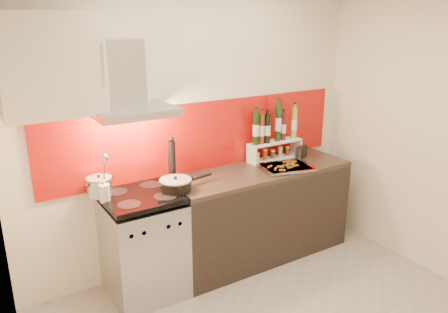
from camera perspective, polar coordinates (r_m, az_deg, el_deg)
back_wall at (r=4.00m, az=-3.41°, el=3.70°), size 3.40×0.02×2.60m
left_wall at (r=2.24m, az=-25.23°, el=-9.56°), size 0.02×2.80×2.60m
backsplash at (r=4.04m, az=-2.68°, el=2.66°), size 3.00×0.02×0.64m
range_stove at (r=3.78m, az=-10.42°, el=-11.43°), size 0.60×0.60×0.91m
counter at (r=4.30m, az=4.64°, el=-7.33°), size 1.80×0.60×0.90m
range_hood at (r=3.49m, az=-12.49°, el=8.68°), size 0.62×0.50×0.61m
upper_cabinet at (r=3.31m, az=-21.78°, el=11.02°), size 0.70×0.35×0.72m
stock_pot at (r=3.62m, az=-15.94°, el=-3.75°), size 0.20×0.20×0.17m
saute_pan at (r=3.61m, az=-6.25°, el=-3.64°), size 0.51×0.26×0.12m
utensil_jar at (r=3.48m, az=-15.33°, el=-3.92°), size 0.08×0.13×0.40m
pepper_mill at (r=3.77m, az=-6.82°, el=-0.49°), size 0.06×0.06×0.41m
step_shelf at (r=4.36m, az=6.49°, el=2.66°), size 0.59×0.16×0.57m
caddy_box at (r=4.51m, az=10.07°, el=0.57°), size 0.16×0.11×0.13m
baking_tray at (r=4.18m, az=8.13°, el=-1.34°), size 0.55×0.46×0.03m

